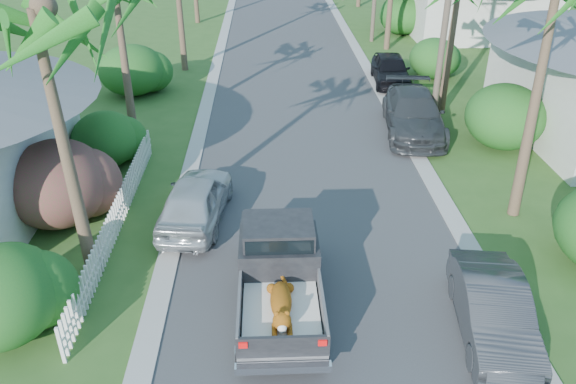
{
  "coord_description": "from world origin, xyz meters",
  "views": [
    {
      "loc": [
        -1.48,
        -9.15,
        9.23
      ],
      "look_at": [
        -0.9,
        5.0,
        1.4
      ],
      "focal_mm": 35.0,
      "sensor_mm": 36.0,
      "label": 1
    }
  ],
  "objects_px": {
    "pickup_truck": "(279,265)",
    "house_right_far": "(477,2)",
    "parked_car_rn": "(493,311)",
    "utility_pole_b": "(446,18)",
    "palm_l_a": "(36,9)",
    "parked_car_ln": "(196,200)",
    "parked_car_rm": "(414,114)",
    "parked_car_rf": "(391,70)"
  },
  "relations": [
    {
      "from": "parked_car_rn",
      "to": "parked_car_ln",
      "type": "xyz_separation_m",
      "value": [
        -7.29,
        5.31,
        0.07
      ]
    },
    {
      "from": "parked_car_ln",
      "to": "utility_pole_b",
      "type": "height_order",
      "value": "utility_pole_b"
    },
    {
      "from": "pickup_truck",
      "to": "parked_car_ln",
      "type": "xyz_separation_m",
      "value": [
        -2.45,
        3.8,
        -0.27
      ]
    },
    {
      "from": "palm_l_a",
      "to": "house_right_far",
      "type": "relative_size",
      "value": 0.91
    },
    {
      "from": "parked_car_rf",
      "to": "parked_car_ln",
      "type": "relative_size",
      "value": 1.01
    },
    {
      "from": "pickup_truck",
      "to": "utility_pole_b",
      "type": "relative_size",
      "value": 0.57
    },
    {
      "from": "parked_car_ln",
      "to": "house_right_far",
      "type": "bearing_deg",
      "value": -117.85
    },
    {
      "from": "parked_car_ln",
      "to": "house_right_far",
      "type": "distance_m",
      "value": 29.42
    },
    {
      "from": "palm_l_a",
      "to": "house_right_far",
      "type": "xyz_separation_m",
      "value": [
        19.2,
        27.0,
        -4.81
      ]
    },
    {
      "from": "parked_car_rf",
      "to": "house_right_far",
      "type": "height_order",
      "value": "house_right_far"
    },
    {
      "from": "pickup_truck",
      "to": "utility_pole_b",
      "type": "distance_m",
      "value": 13.43
    },
    {
      "from": "parked_car_rf",
      "to": "house_right_far",
      "type": "bearing_deg",
      "value": 57.79
    },
    {
      "from": "parked_car_rm",
      "to": "palm_l_a",
      "type": "height_order",
      "value": "palm_l_a"
    },
    {
      "from": "parked_car_ln",
      "to": "utility_pole_b",
      "type": "relative_size",
      "value": 0.48
    },
    {
      "from": "pickup_truck",
      "to": "parked_car_ln",
      "type": "height_order",
      "value": "pickup_truck"
    },
    {
      "from": "parked_car_rm",
      "to": "parked_car_ln",
      "type": "bearing_deg",
      "value": -134.56
    },
    {
      "from": "pickup_truck",
      "to": "palm_l_a",
      "type": "height_order",
      "value": "palm_l_a"
    },
    {
      "from": "parked_car_rf",
      "to": "pickup_truck",
      "type": "bearing_deg",
      "value": -106.19
    },
    {
      "from": "pickup_truck",
      "to": "parked_car_rn",
      "type": "relative_size",
      "value": 1.25
    },
    {
      "from": "parked_car_rm",
      "to": "palm_l_a",
      "type": "distance_m",
      "value": 15.69
    },
    {
      "from": "pickup_truck",
      "to": "parked_car_rn",
      "type": "distance_m",
      "value": 5.08
    },
    {
      "from": "pickup_truck",
      "to": "house_right_far",
      "type": "xyz_separation_m",
      "value": [
        14.24,
        27.99,
        1.11
      ]
    },
    {
      "from": "pickup_truck",
      "to": "palm_l_a",
      "type": "relative_size",
      "value": 0.62
    },
    {
      "from": "pickup_truck",
      "to": "parked_car_ln",
      "type": "relative_size",
      "value": 1.18
    },
    {
      "from": "parked_car_rn",
      "to": "utility_pole_b",
      "type": "relative_size",
      "value": 0.45
    },
    {
      "from": "parked_car_rm",
      "to": "house_right_far",
      "type": "distance_m",
      "value": 19.39
    },
    {
      "from": "parked_car_rm",
      "to": "house_right_far",
      "type": "relative_size",
      "value": 0.63
    },
    {
      "from": "utility_pole_b",
      "to": "parked_car_rm",
      "type": "bearing_deg",
      "value": -155.1
    },
    {
      "from": "parked_car_rn",
      "to": "parked_car_ln",
      "type": "relative_size",
      "value": 0.94
    },
    {
      "from": "parked_car_rm",
      "to": "pickup_truck",
      "type": "bearing_deg",
      "value": -112.67
    },
    {
      "from": "pickup_truck",
      "to": "parked_car_rf",
      "type": "distance_m",
      "value": 18.14
    },
    {
      "from": "parked_car_ln",
      "to": "utility_pole_b",
      "type": "xyz_separation_m",
      "value": [
        9.29,
        7.18,
        3.86
      ]
    },
    {
      "from": "parked_car_rf",
      "to": "palm_l_a",
      "type": "xyz_separation_m",
      "value": [
        -11.2,
        -16.04,
        6.18
      ]
    },
    {
      "from": "parked_car_rn",
      "to": "house_right_far",
      "type": "xyz_separation_m",
      "value": [
        9.4,
        29.49,
        1.45
      ]
    },
    {
      "from": "pickup_truck",
      "to": "palm_l_a",
      "type": "bearing_deg",
      "value": 168.74
    },
    {
      "from": "parked_car_rn",
      "to": "utility_pole_b",
      "type": "bearing_deg",
      "value": 88.28
    },
    {
      "from": "utility_pole_b",
      "to": "parked_car_ln",
      "type": "bearing_deg",
      "value": -142.28
    },
    {
      "from": "parked_car_rn",
      "to": "parked_car_rf",
      "type": "height_order",
      "value": "parked_car_rf"
    },
    {
      "from": "parked_car_rf",
      "to": "house_right_far",
      "type": "xyz_separation_m",
      "value": [
        8.0,
        10.96,
        1.37
      ]
    },
    {
      "from": "parked_car_rn",
      "to": "palm_l_a",
      "type": "xyz_separation_m",
      "value": [
        -9.8,
        2.49,
        6.26
      ]
    },
    {
      "from": "pickup_truck",
      "to": "palm_l_a",
      "type": "distance_m",
      "value": 7.79
    },
    {
      "from": "parked_car_rf",
      "to": "house_right_far",
      "type": "distance_m",
      "value": 13.64
    }
  ]
}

